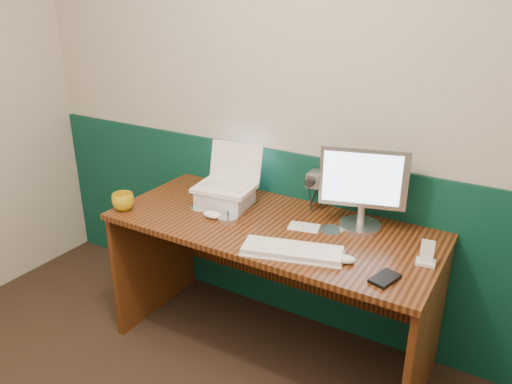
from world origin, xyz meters
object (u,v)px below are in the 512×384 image
Objects in this scene: laptop at (224,168)px; mug at (123,202)px; desk at (271,290)px; keyboard at (292,252)px; camcorder at (315,191)px; monitor at (363,189)px.

laptop is 2.62× the size of mug.
desk is 14.19× the size of mug.
keyboard is 2.11× the size of camcorder.
desk is at bearing -169.90° from monitor.
laptop is 1.46× the size of camcorder.
mug is 0.56× the size of camcorder.
laptop is 0.71m from monitor.
monitor reaches higher than desk.
monitor is 1.97× the size of camcorder.
mug is at bearing -151.98° from camcorder.
keyboard is at bearing -79.65° from camcorder.
mug is at bearing -161.76° from desk.
camcorder is at bearing 87.61° from keyboard.
monitor is (0.70, 0.12, -0.01)m from laptop.
camcorder is at bearing 18.29° from laptop.
keyboard is 0.96m from mug.
desk is 0.71m from monitor.
desk is 0.56m from camcorder.
camcorder is (0.42, 0.20, -0.11)m from laptop.
monitor is (0.38, 0.19, 0.57)m from desk.
laptop is 0.64m from keyboard.
desk is 4.02× the size of monitor.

